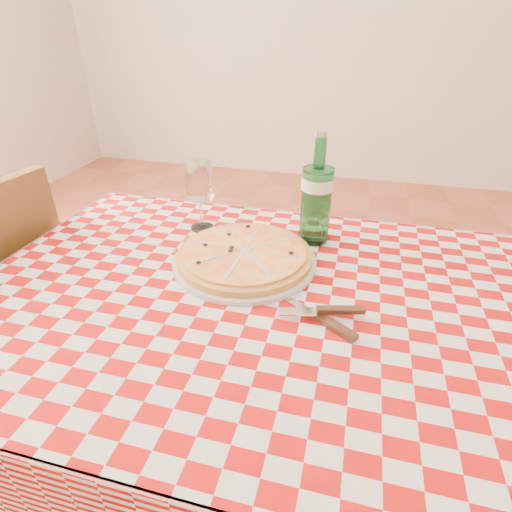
# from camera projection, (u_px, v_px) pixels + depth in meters

# --- Properties ---
(dining_table) EXTENTS (1.20, 0.80, 0.75)m
(dining_table) POSITION_uv_depth(u_px,v_px,m) (258.00, 328.00, 0.93)
(dining_table) COLOR brown
(dining_table) RESTS_ON ground
(tablecloth) EXTENTS (1.30, 0.90, 0.01)m
(tablecloth) POSITION_uv_depth(u_px,v_px,m) (258.00, 296.00, 0.88)
(tablecloth) COLOR #990A09
(tablecloth) RESTS_ON dining_table
(pizza_plate) EXTENTS (0.37, 0.37, 0.05)m
(pizza_plate) POSITION_uv_depth(u_px,v_px,m) (245.00, 255.00, 0.98)
(pizza_plate) COLOR #C08A40
(pizza_plate) RESTS_ON tablecloth
(water_bottle) EXTENTS (0.11, 0.11, 0.29)m
(water_bottle) POSITION_uv_depth(u_px,v_px,m) (317.00, 189.00, 1.02)
(water_bottle) COLOR #1B6C2E
(water_bottle) RESTS_ON tablecloth
(wine_glass) EXTENTS (0.10, 0.10, 0.19)m
(wine_glass) POSITION_uv_depth(u_px,v_px,m) (200.00, 197.00, 1.11)
(wine_glass) COLOR silver
(wine_glass) RESTS_ON tablecloth
(cutlery) EXTENTS (0.26, 0.23, 0.03)m
(cutlery) POSITION_uv_depth(u_px,v_px,m) (316.00, 312.00, 0.80)
(cutlery) COLOR silver
(cutlery) RESTS_ON tablecloth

